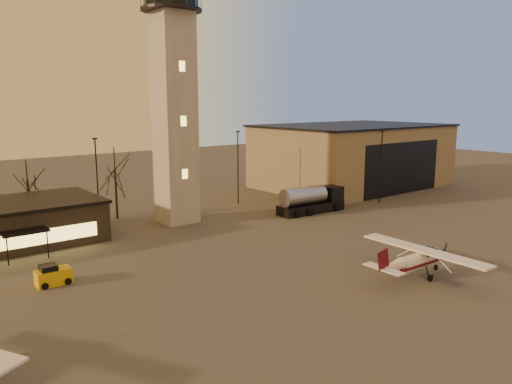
% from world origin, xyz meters
% --- Properties ---
extents(ground, '(220.00, 220.00, 0.00)m').
position_xyz_m(ground, '(0.00, 0.00, 0.00)').
color(ground, '#413F3C').
rests_on(ground, ground).
extents(control_tower, '(6.80, 6.80, 32.60)m').
position_xyz_m(control_tower, '(0.00, 30.00, 16.33)').
color(control_tower, gray).
rests_on(control_tower, ground).
extents(hangar, '(30.60, 20.60, 10.30)m').
position_xyz_m(hangar, '(36.00, 33.98, 5.15)').
color(hangar, '#847756').
rests_on(hangar, ground).
extents(light_poles, '(58.50, 12.25, 10.14)m').
position_xyz_m(light_poles, '(0.50, 31.00, 5.41)').
color(light_poles, black).
rests_on(light_poles, ground).
extents(tree_row, '(37.20, 9.20, 8.80)m').
position_xyz_m(tree_row, '(-13.70, 39.16, 5.94)').
color(tree_row, black).
rests_on(tree_row, ground).
extents(cessna_front, '(9.19, 11.62, 3.21)m').
position_xyz_m(cessna_front, '(6.31, 1.10, 1.10)').
color(cessna_front, white).
rests_on(cessna_front, ground).
extents(fuel_truck, '(9.55, 3.58, 3.48)m').
position_xyz_m(fuel_truck, '(15.96, 23.58, 1.38)').
color(fuel_truck, black).
rests_on(fuel_truck, ground).
extents(service_cart, '(2.64, 1.70, 1.66)m').
position_xyz_m(service_cart, '(-18.05, 18.00, 0.63)').
color(service_cart, gold).
rests_on(service_cart, ground).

